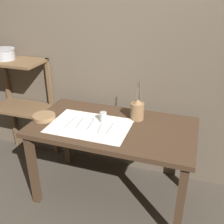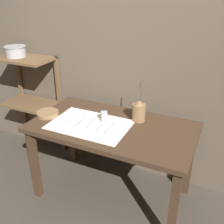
# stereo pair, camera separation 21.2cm
# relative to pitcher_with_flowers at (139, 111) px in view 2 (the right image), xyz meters

# --- Properties ---
(ground_plane) EXTENTS (12.00, 12.00, 0.00)m
(ground_plane) POSITION_rel_pitcher_with_flowers_xyz_m (-0.16, -0.17, -0.82)
(ground_plane) COLOR #473F35
(stone_wall_back) EXTENTS (7.00, 0.06, 2.40)m
(stone_wall_back) POSITION_rel_pitcher_with_flowers_xyz_m (-0.16, 0.31, 0.38)
(stone_wall_back) COLOR brown
(stone_wall_back) RESTS_ON ground_plane
(wooden_table) EXTENTS (1.36, 0.74, 0.74)m
(wooden_table) POSITION_rel_pitcher_with_flowers_xyz_m (-0.16, -0.17, -0.18)
(wooden_table) COLOR #422D1E
(wooden_table) RESTS_ON ground_plane
(wooden_shelf_unit) EXTENTS (0.58, 0.35, 1.13)m
(wooden_shelf_unit) POSITION_rel_pitcher_with_flowers_xyz_m (-1.27, 0.12, -0.02)
(wooden_shelf_unit) COLOR brown
(wooden_shelf_unit) RESTS_ON ground_plane
(linen_cloth) EXTENTS (0.65, 0.45, 0.00)m
(linen_cloth) POSITION_rel_pitcher_with_flowers_xyz_m (-0.34, -0.24, -0.08)
(linen_cloth) COLOR white
(linen_cloth) RESTS_ON wooden_table
(pitcher_with_flowers) EXTENTS (0.11, 0.11, 0.37)m
(pitcher_with_flowers) POSITION_rel_pitcher_with_flowers_xyz_m (0.00, 0.00, 0.00)
(pitcher_with_flowers) COLOR olive
(pitcher_with_flowers) RESTS_ON wooden_table
(wooden_bowl) EXTENTS (0.19, 0.19, 0.04)m
(wooden_bowl) POSITION_rel_pitcher_with_flowers_xyz_m (-0.77, -0.25, -0.07)
(wooden_bowl) COLOR #8E6B47
(wooden_bowl) RESTS_ON wooden_table
(glass_tumbler_near) EXTENTS (0.06, 0.06, 0.08)m
(glass_tumbler_near) POSITION_rel_pitcher_with_flowers_xyz_m (-0.26, -0.14, -0.04)
(glass_tumbler_near) COLOR #B7C1BC
(glass_tumbler_near) RESTS_ON wooden_table
(fork_inner) EXTENTS (0.02, 0.20, 0.00)m
(fork_inner) POSITION_rel_pitcher_with_flowers_xyz_m (-0.52, -0.24, -0.08)
(fork_inner) COLOR #A8A8AD
(fork_inner) RESTS_ON wooden_table
(knife_center) EXTENTS (0.03, 0.20, 0.00)m
(knife_center) POSITION_rel_pitcher_with_flowers_xyz_m (-0.44, -0.23, -0.08)
(knife_center) COLOR #A8A8AD
(knife_center) RESTS_ON wooden_table
(spoon_inner) EXTENTS (0.03, 0.21, 0.02)m
(spoon_inner) POSITION_rel_pitcher_with_flowers_xyz_m (-0.34, -0.17, -0.08)
(spoon_inner) COLOR #A8A8AD
(spoon_inner) RESTS_ON wooden_table
(spoon_outer) EXTENTS (0.05, 0.21, 0.02)m
(spoon_outer) POSITION_rel_pitcher_with_flowers_xyz_m (-0.25, -0.19, -0.08)
(spoon_outer) COLOR #A8A8AD
(spoon_outer) RESTS_ON wooden_table
(fork_outer) EXTENTS (0.01, 0.20, 0.00)m
(fork_outer) POSITION_rel_pitcher_with_flowers_xyz_m (-0.16, -0.24, -0.08)
(fork_outer) COLOR #A8A8AD
(fork_outer) RESTS_ON wooden_table
(metal_pot_large) EXTENTS (0.22, 0.22, 0.11)m
(metal_pot_large) POSITION_rel_pitcher_with_flowers_xyz_m (-1.36, 0.08, 0.36)
(metal_pot_large) COLOR #A8A8AD
(metal_pot_large) RESTS_ON wooden_shelf_unit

